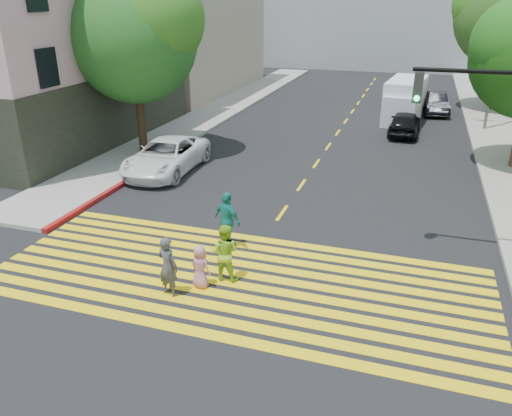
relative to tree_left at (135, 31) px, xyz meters
The scene contains 21 objects.
ground 15.09m from the tree_left, 53.15° to the right, with size 120.00×120.00×0.00m, color black.
sidewalk_left 12.15m from the tree_left, 90.56° to the left, with size 3.00×40.00×0.15m, color gray.
sidewalk_right 18.19m from the tree_left, 12.67° to the left, with size 3.00×60.00×0.15m, color gray.
curb_red 7.76m from the tree_left, 73.97° to the right, with size 0.20×8.00×0.16m, color maroon.
crosswalk 14.17m from the tree_left, 49.78° to the right, with size 13.40×5.30×0.01m.
lane_line 15.16m from the tree_left, 53.38° to the left, with size 0.12×34.40×0.01m.
building_left_pink 7.72m from the tree_left, behind, with size 12.10×14.10×11.00m.
building_left_tan 18.45m from the tree_left, 114.36° to the left, with size 12.00×16.00×10.00m, color tan.
backdrop_block 37.74m from the tree_left, 77.15° to the left, with size 30.00×8.00×12.00m, color gray.
tree_left is the anchor object (origin of this frame).
tree_right_far 23.52m from the tree_left, 42.49° to the left, with size 7.83×7.36×9.44m.
pedestrian_man 14.05m from the tree_left, 57.83° to the right, with size 0.60×0.39×1.63m, color #414144.
pedestrian_woman 13.76m from the tree_left, 51.02° to the right, with size 0.78×0.61×1.61m, color #8EC527.
pedestrian_child 13.98m from the tree_left, 54.15° to the right, with size 0.58×0.38×1.18m, color #C16F8B.
pedestrian_extra 12.06m from the tree_left, 47.54° to the right, with size 1.03×0.43×1.75m, color #18787C.
white_sedan 5.96m from the tree_left, 44.37° to the right, with size 2.37×5.14×1.43m, color white.
dark_car_near 14.92m from the tree_left, 31.85° to the left, with size 1.57×3.91×1.33m, color black.
silver_car 21.72m from the tree_left, 56.89° to the left, with size 1.80×4.42×1.28m, color #85919F.
dark_car_parked 19.92m from the tree_left, 45.68° to the left, with size 1.45×4.17×1.37m, color black.
white_van 16.72m from the tree_left, 43.39° to the left, with size 2.48×5.43×2.48m.
street_lamp 18.81m from the tree_left, 31.17° to the left, with size 2.16×0.37×9.51m.
Camera 1 is at (4.13, -9.71, 7.06)m, focal length 35.00 mm.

